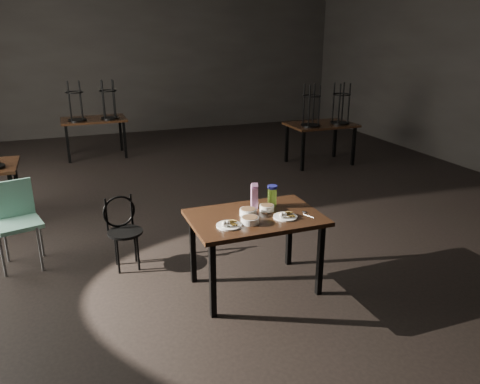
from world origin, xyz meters
name	(u,v)px	position (x,y,z in m)	size (l,w,h in m)	color
room	(207,33)	(-0.06, 0.01, 2.33)	(12.00, 12.04, 3.22)	black
main_table	(255,223)	(-0.18, -1.79, 0.67)	(1.20, 0.80, 0.75)	black
plate_left	(229,224)	(-0.49, -1.94, 0.77)	(0.22, 0.22, 0.07)	white
plate_right	(285,216)	(0.06, -1.93, 0.77)	(0.22, 0.22, 0.07)	white
bowl_near	(248,212)	(-0.24, -1.76, 0.78)	(0.16, 0.16, 0.06)	white
bowl_far	(267,208)	(-0.03, -1.71, 0.78)	(0.14, 0.14, 0.05)	white
bowl_big	(250,220)	(-0.29, -1.93, 0.78)	(0.16, 0.16, 0.06)	white
juice_carton	(254,196)	(-0.11, -1.60, 0.87)	(0.07, 0.07, 0.25)	#881871
water_bottle	(272,195)	(0.07, -1.61, 0.86)	(0.12, 0.12, 0.21)	#8DCB3B
spoon	(305,213)	(0.28, -1.89, 0.75)	(0.05, 0.18, 0.01)	silver
bentwood_chair	(123,226)	(-1.28, -0.88, 0.45)	(0.38, 0.37, 0.75)	black
school_chair	(16,216)	(-2.30, -0.46, 0.54)	(0.51, 0.51, 0.90)	#77BAA0
bg_table_right	(322,124)	(2.64, 1.88, 0.75)	(1.20, 0.80, 1.48)	black
bg_table_far	(94,119)	(-1.20, 3.87, 0.75)	(1.20, 0.80, 1.48)	black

